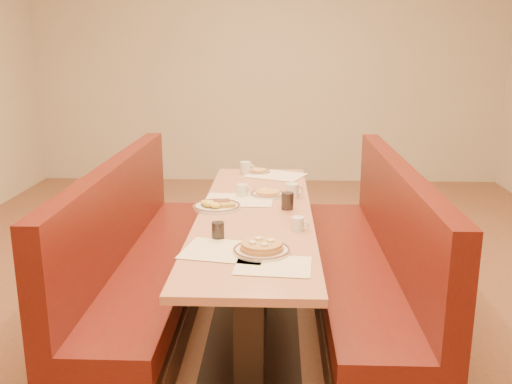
{
  "coord_description": "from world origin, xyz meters",
  "views": [
    {
      "loc": [
        0.14,
        -3.41,
        1.77
      ],
      "look_at": [
        0.0,
        0.11,
        0.85
      ],
      "focal_mm": 40.0,
      "sensor_mm": 36.0,
      "label": 1
    }
  ],
  "objects_px": {
    "pancake_plate": "(262,249)",
    "diner_table": "(255,268)",
    "coffee_mug_d": "(246,167)",
    "soda_tumbler_mid": "(287,201)",
    "eggs_plate": "(216,206)",
    "coffee_mug_c": "(293,190)",
    "coffee_mug_a": "(298,224)",
    "coffee_mug_b": "(243,190)",
    "soda_tumbler_near": "(218,230)",
    "booth_left": "(142,268)",
    "booth_right": "(370,271)"
  },
  "relations": [
    {
      "from": "eggs_plate",
      "to": "coffee_mug_a",
      "type": "relative_size",
      "value": 3.08
    },
    {
      "from": "soda_tumbler_mid",
      "to": "diner_table",
      "type": "bearing_deg",
      "value": -161.37
    },
    {
      "from": "coffee_mug_a",
      "to": "coffee_mug_d",
      "type": "distance_m",
      "value": 1.48
    },
    {
      "from": "booth_left",
      "to": "coffee_mug_c",
      "type": "xyz_separation_m",
      "value": [
        0.97,
        0.35,
        0.44
      ]
    },
    {
      "from": "coffee_mug_b",
      "to": "soda_tumbler_near",
      "type": "height_order",
      "value": "soda_tumbler_near"
    },
    {
      "from": "coffee_mug_c",
      "to": "soda_tumbler_near",
      "type": "relative_size",
      "value": 1.35
    },
    {
      "from": "pancake_plate",
      "to": "soda_tumbler_mid",
      "type": "height_order",
      "value": "soda_tumbler_mid"
    },
    {
      "from": "booth_left",
      "to": "coffee_mug_d",
      "type": "xyz_separation_m",
      "value": [
        0.61,
        1.08,
        0.44
      ]
    },
    {
      "from": "eggs_plate",
      "to": "soda_tumbler_near",
      "type": "distance_m",
      "value": 0.58
    },
    {
      "from": "booth_left",
      "to": "soda_tumbler_near",
      "type": "relative_size",
      "value": 26.8
    },
    {
      "from": "pancake_plate",
      "to": "diner_table",
      "type": "bearing_deg",
      "value": 94.8
    },
    {
      "from": "coffee_mug_c",
      "to": "coffee_mug_b",
      "type": "bearing_deg",
      "value": 157.2
    },
    {
      "from": "soda_tumbler_near",
      "to": "soda_tumbler_mid",
      "type": "xyz_separation_m",
      "value": [
        0.38,
        0.58,
        0.01
      ]
    },
    {
      "from": "pancake_plate",
      "to": "coffee_mug_d",
      "type": "bearing_deg",
      "value": 95.71
    },
    {
      "from": "coffee_mug_a",
      "to": "coffee_mug_c",
      "type": "bearing_deg",
      "value": 114.06
    },
    {
      "from": "diner_table",
      "to": "coffee_mug_d",
      "type": "distance_m",
      "value": 1.17
    },
    {
      "from": "booth_right",
      "to": "eggs_plate",
      "type": "xyz_separation_m",
      "value": [
        -0.98,
        0.06,
        0.41
      ]
    },
    {
      "from": "coffee_mug_d",
      "to": "coffee_mug_c",
      "type": "bearing_deg",
      "value": -41.7
    },
    {
      "from": "coffee_mug_d",
      "to": "coffee_mug_a",
      "type": "bearing_deg",
      "value": -53.32
    },
    {
      "from": "diner_table",
      "to": "soda_tumbler_near",
      "type": "bearing_deg",
      "value": -109.32
    },
    {
      "from": "coffee_mug_d",
      "to": "soda_tumbler_mid",
      "type": "distance_m",
      "value": 1.06
    },
    {
      "from": "pancake_plate",
      "to": "coffee_mug_b",
      "type": "relative_size",
      "value": 2.71
    },
    {
      "from": "coffee_mug_a",
      "to": "eggs_plate",
      "type": "bearing_deg",
      "value": 163.24
    },
    {
      "from": "coffee_mug_d",
      "to": "eggs_plate",
      "type": "bearing_deg",
      "value": -75.35
    },
    {
      "from": "booth_left",
      "to": "soda_tumbler_mid",
      "type": "height_order",
      "value": "booth_left"
    },
    {
      "from": "coffee_mug_b",
      "to": "coffee_mug_d",
      "type": "relative_size",
      "value": 0.88
    },
    {
      "from": "pancake_plate",
      "to": "soda_tumbler_mid",
      "type": "bearing_deg",
      "value": 79.93
    },
    {
      "from": "booth_right",
      "to": "soda_tumbler_near",
      "type": "relative_size",
      "value": 26.8
    },
    {
      "from": "booth_right",
      "to": "coffee_mug_b",
      "type": "relative_size",
      "value": 23.14
    },
    {
      "from": "eggs_plate",
      "to": "soda_tumbler_near",
      "type": "height_order",
      "value": "soda_tumbler_near"
    },
    {
      "from": "coffee_mug_c",
      "to": "soda_tumbler_near",
      "type": "height_order",
      "value": "coffee_mug_c"
    },
    {
      "from": "eggs_plate",
      "to": "coffee_mug_c",
      "type": "xyz_separation_m",
      "value": [
        0.49,
        0.29,
        0.03
      ]
    },
    {
      "from": "soda_tumbler_mid",
      "to": "coffee_mug_d",
      "type": "bearing_deg",
      "value": 107.56
    },
    {
      "from": "eggs_plate",
      "to": "coffee_mug_c",
      "type": "relative_size",
      "value": 2.43
    },
    {
      "from": "soda_tumbler_near",
      "to": "coffee_mug_c",
      "type": "bearing_deg",
      "value": 64.03
    },
    {
      "from": "coffee_mug_b",
      "to": "soda_tumbler_mid",
      "type": "height_order",
      "value": "soda_tumbler_mid"
    },
    {
      "from": "coffee_mug_a",
      "to": "coffee_mug_d",
      "type": "bearing_deg",
      "value": 127.49
    },
    {
      "from": "coffee_mug_b",
      "to": "soda_tumbler_near",
      "type": "bearing_deg",
      "value": -85.1
    },
    {
      "from": "coffee_mug_a",
      "to": "soda_tumbler_mid",
      "type": "xyz_separation_m",
      "value": [
        -0.05,
        0.42,
        0.01
      ]
    },
    {
      "from": "eggs_plate",
      "to": "coffee_mug_a",
      "type": "bearing_deg",
      "value": -39.61
    },
    {
      "from": "diner_table",
      "to": "pancake_plate",
      "type": "height_order",
      "value": "pancake_plate"
    },
    {
      "from": "pancake_plate",
      "to": "coffee_mug_a",
      "type": "bearing_deg",
      "value": 61.94
    },
    {
      "from": "booth_left",
      "to": "eggs_plate",
      "type": "relative_size",
      "value": 8.21
    },
    {
      "from": "booth_right",
      "to": "booth_left",
      "type": "bearing_deg",
      "value": 180.0
    },
    {
      "from": "booth_right",
      "to": "coffee_mug_a",
      "type": "relative_size",
      "value": 25.32
    },
    {
      "from": "eggs_plate",
      "to": "coffee_mug_a",
      "type": "distance_m",
      "value": 0.66
    },
    {
      "from": "eggs_plate",
      "to": "coffee_mug_c",
      "type": "height_order",
      "value": "coffee_mug_c"
    },
    {
      "from": "eggs_plate",
      "to": "coffee_mug_d",
      "type": "relative_size",
      "value": 2.48
    },
    {
      "from": "booth_left",
      "to": "pancake_plate",
      "type": "distance_m",
      "value": 1.15
    },
    {
      "from": "coffee_mug_a",
      "to": "coffee_mug_d",
      "type": "height_order",
      "value": "coffee_mug_d"
    }
  ]
}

